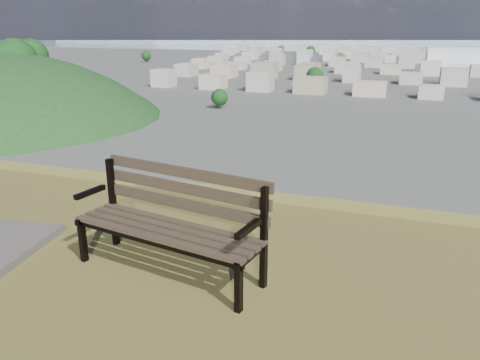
% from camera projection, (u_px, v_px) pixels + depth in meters
% --- Properties ---
extents(park_bench, '(1.89, 0.89, 0.95)m').
position_uv_depth(park_bench, '(173.00, 216.00, 4.27)').
color(park_bench, '#423726').
rests_on(park_bench, hilltop_mesa).
extents(arena, '(50.67, 23.37, 20.99)m').
position_uv_depth(arena, '(470.00, 67.00, 273.33)').
color(arena, silver).
rests_on(arena, ground).
extents(city_blocks, '(395.00, 361.00, 7.00)m').
position_uv_depth(city_blocks, '(409.00, 59.00, 362.43)').
color(city_blocks, '#BDB1A6').
rests_on(city_blocks, ground).
extents(city_trees, '(406.52, 387.20, 9.98)m').
position_uv_depth(city_trees, '(365.00, 63.00, 302.81)').
color(city_trees, '#34271A').
rests_on(city_trees, ground).
extents(bay_water, '(2400.00, 700.00, 0.12)m').
position_uv_depth(bay_water, '(411.00, 43.00, 816.33)').
color(bay_water, '#97AAC1').
rests_on(bay_water, ground).
extents(far_hills, '(2050.00, 340.00, 60.00)m').
position_uv_depth(far_hills, '(390.00, 28.00, 1278.16)').
color(far_hills, '#A2B5C9').
rests_on(far_hills, ground).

